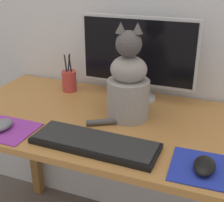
% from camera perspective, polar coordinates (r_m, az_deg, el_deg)
% --- Properties ---
extents(desk, '(1.33, 0.65, 0.76)m').
position_cam_1_polar(desk, '(1.28, 0.75, -7.77)').
color(desk, '#A87038').
rests_on(desk, ground_plane).
extents(monitor, '(0.51, 0.17, 0.37)m').
position_cam_1_polar(monitor, '(1.35, 4.71, 8.14)').
color(monitor, '#B2B2B7').
rests_on(monitor, desk).
extents(keyboard, '(0.44, 0.16, 0.02)m').
position_cam_1_polar(keyboard, '(1.06, -3.43, -7.57)').
color(keyboard, black).
rests_on(keyboard, desk).
extents(mousepad_left, '(0.20, 0.18, 0.00)m').
position_cam_1_polar(mousepad_left, '(1.21, -18.55, -5.00)').
color(mousepad_left, purple).
rests_on(mousepad_left, desk).
extents(mousepad_right, '(0.22, 0.19, 0.00)m').
position_cam_1_polar(mousepad_right, '(0.99, 16.82, -11.81)').
color(mousepad_right, '#1E2D9E').
rests_on(mousepad_right, desk).
extents(computer_mouse_left, '(0.07, 0.10, 0.03)m').
position_cam_1_polar(computer_mouse_left, '(1.21, -19.53, -4.17)').
color(computer_mouse_left, slate).
rests_on(computer_mouse_left, mousepad_left).
extents(computer_mouse_right, '(0.06, 0.10, 0.03)m').
position_cam_1_polar(computer_mouse_right, '(0.97, 16.53, -11.25)').
color(computer_mouse_right, black).
rests_on(computer_mouse_right, mousepad_right).
extents(cat, '(0.22, 0.24, 0.37)m').
position_cam_1_polar(cat, '(1.19, 2.96, 3.04)').
color(cat, gray).
rests_on(cat, desk).
extents(pen_cup, '(0.07, 0.07, 0.18)m').
position_cam_1_polar(pen_cup, '(1.50, -7.82, 3.74)').
color(pen_cup, '#B23833').
rests_on(pen_cup, desk).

